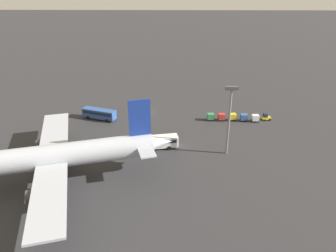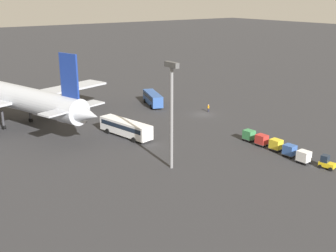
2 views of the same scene
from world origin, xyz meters
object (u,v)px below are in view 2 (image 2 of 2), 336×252
Objects in this scene: airplane at (10,96)px; cargo_cart_blue at (290,150)px; shuttle_bus_far at (126,127)px; cargo_cart_yellow at (276,144)px; cargo_cart_red at (262,140)px; shuttle_bus_near at (153,98)px; cargo_cart_green at (249,135)px; worker_person at (208,108)px; baggage_tug at (326,163)px; cargo_cart_white at (304,156)px.

airplane is 24.63× the size of cargo_cart_blue.
shuttle_bus_far is 5.96× the size of cargo_cart_yellow.
shuttle_bus_far reaches higher than cargo_cart_red.
airplane reaches higher than shuttle_bus_far.
airplane is 5.04× the size of shuttle_bus_near.
cargo_cart_yellow is 1.00× the size of cargo_cart_green.
worker_person is at bearing -14.65° from cargo_cart_blue.
cargo_cart_red is at bearing 178.57° from cargo_cart_green.
baggage_tug reaches higher than cargo_cart_yellow.
worker_person is (-16.29, -39.58, -5.28)m from airplane.
baggage_tug is 3.57m from cargo_cart_white.
cargo_cart_yellow is at bearing -178.16° from cargo_cart_red.
worker_person is at bearing -20.40° from cargo_cart_green.
cargo_cart_blue is at bearing 165.35° from worker_person.
shuttle_bus_near is at bearing -0.44° from cargo_cart_yellow.
airplane reaches higher than worker_person.
shuttle_bus_near is at bearing -0.86° from cargo_cart_blue.
worker_person is 0.83× the size of cargo_cart_white.
shuttle_bus_near is 3.91× the size of baggage_tug.
worker_person is (-12.53, -7.04, -0.97)m from shuttle_bus_near.
airplane is 55.89m from cargo_cart_blue.
airplane is at bearing 34.98° from cargo_cart_blue.
airplane is at bearing 19.21° from baggage_tug.
airplane is 24.63× the size of cargo_cart_green.
cargo_cart_red is (3.18, 0.10, 0.00)m from cargo_cart_yellow.
cargo_cart_yellow is at bearing -7.14° from cargo_cart_white.
shuttle_bus_far is at bearing 33.54° from cargo_cart_blue.
cargo_cart_green is at bearing 0.20° from cargo_cart_yellow.
shuttle_bus_near is at bearing -112.62° from airplane.
cargo_cart_blue is (3.18, -0.47, 0.00)m from cargo_cart_white.
shuttle_bus_far is 23.19m from cargo_cart_green.
shuttle_bus_far is 36.27m from baggage_tug.
cargo_cart_red is at bearing -2.06° from cargo_cart_blue.
shuttle_bus_near is 4.89× the size of cargo_cart_red.
shuttle_bus_near is 48.39m from baggage_tug.
shuttle_bus_far is 5.96× the size of cargo_cart_blue.
airplane is 19.72× the size of baggage_tug.
cargo_cart_yellow is 6.35m from cargo_cart_green.
cargo_cart_white is 1.00× the size of cargo_cart_blue.
cargo_cart_white is at bearing 172.86° from cargo_cart_yellow.
airplane is at bearing 41.76° from cargo_cart_green.
cargo_cart_red reaches higher than worker_person.
airplane reaches higher than cargo_cart_green.
cargo_cart_red is 3.18m from cargo_cart_green.
shuttle_bus_far is (-20.37, -15.18, -4.32)m from airplane.
airplane is 24.63× the size of cargo_cart_white.
cargo_cart_white is (-45.02, 1.09, -0.65)m from shuttle_bus_near.
shuttle_bus_far is 5.96× the size of cargo_cart_white.
worker_person is 33.50m from cargo_cart_white.
worker_person is at bearing -17.94° from cargo_cart_red.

